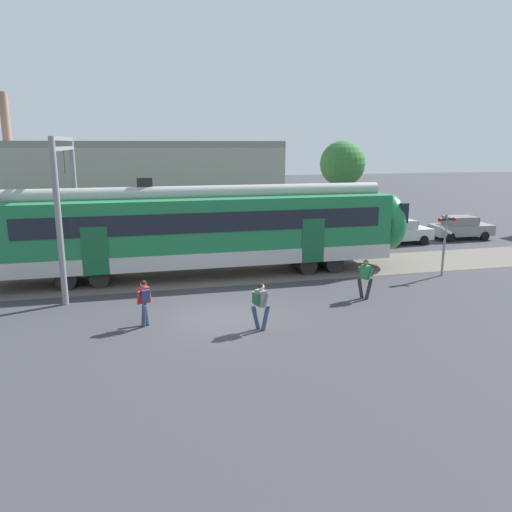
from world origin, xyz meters
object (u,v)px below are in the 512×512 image
(parked_car_silver, at_px, (400,232))
(parked_car_grey, at_px, (461,228))
(crossing_signal, at_px, (445,235))
(pedestrian_grey, at_px, (260,302))
(commuter_train, at_px, (11,237))
(pedestrian_green, at_px, (366,275))
(pedestrian_red, at_px, (144,299))

(parked_car_silver, height_order, parked_car_grey, same)
(crossing_signal, bearing_deg, pedestrian_grey, -154.78)
(pedestrian_grey, bearing_deg, crossing_signal, 25.22)
(commuter_train, xyz_separation_m, pedestrian_green, (14.34, -5.36, -1.26))
(pedestrian_grey, bearing_deg, pedestrian_red, 161.04)
(pedestrian_red, distance_m, parked_car_silver, 19.65)
(pedestrian_green, bearing_deg, parked_car_grey, 41.19)
(pedestrian_grey, bearing_deg, pedestrian_green, 25.24)
(parked_car_silver, bearing_deg, parked_car_grey, 5.25)
(pedestrian_red, bearing_deg, parked_car_silver, 34.71)
(crossing_signal, bearing_deg, parked_car_silver, 75.28)
(parked_car_grey, bearing_deg, pedestrian_red, -150.94)
(commuter_train, xyz_separation_m, pedestrian_red, (5.47, -6.44, -1.26))
(pedestrian_green, relative_size, parked_car_silver, 0.41)
(pedestrian_red, xyz_separation_m, parked_car_silver, (16.15, 11.19, -0.21))
(commuter_train, xyz_separation_m, parked_car_silver, (21.62, 4.74, -1.47))
(parked_car_grey, height_order, crossing_signal, crossing_signal)
(crossing_signal, bearing_deg, pedestrian_green, -154.80)
(commuter_train, relative_size, pedestrian_green, 22.83)
(pedestrian_grey, height_order, parked_car_silver, pedestrian_grey)
(parked_car_grey, bearing_deg, commuter_train, -168.89)
(pedestrian_green, bearing_deg, pedestrian_grey, -154.76)
(parked_car_grey, bearing_deg, pedestrian_grey, -142.92)
(parked_car_silver, xyz_separation_m, parked_car_grey, (4.78, 0.44, 0.00))
(commuter_train, bearing_deg, parked_car_silver, 12.38)
(pedestrian_grey, bearing_deg, parked_car_grey, 37.08)
(pedestrian_grey, relative_size, pedestrian_green, 1.00)
(pedestrian_red, relative_size, crossing_signal, 0.56)
(parked_car_silver, relative_size, crossing_signal, 1.36)
(commuter_train, distance_m, parked_car_silver, 22.18)
(pedestrian_grey, bearing_deg, parked_car_silver, 45.36)
(commuter_train, relative_size, pedestrian_grey, 22.83)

